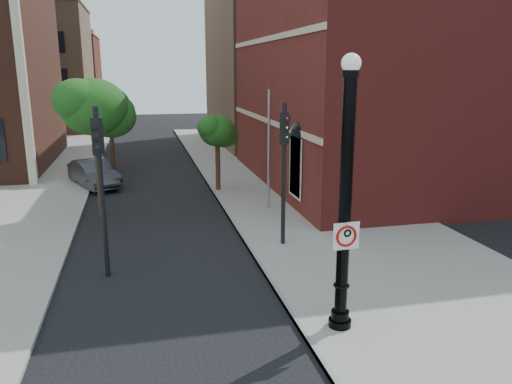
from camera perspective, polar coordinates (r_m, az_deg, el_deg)
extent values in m
plane|color=black|center=(12.47, -5.12, -15.27)|extent=(120.00, 120.00, 0.00)
cube|color=gray|center=(22.89, 6.20, -1.40)|extent=(8.00, 60.00, 0.12)
cube|color=gray|center=(21.92, -3.60, -2.01)|extent=(0.10, 60.00, 0.14)
cube|color=maroon|center=(30.32, 22.43, 12.75)|extent=(22.00, 16.00, 12.00)
cube|color=black|center=(21.20, 4.57, 2.79)|extent=(0.08, 1.40, 2.40)
cube|color=beige|center=(25.74, 1.24, 8.17)|extent=(0.06, 16.00, 0.25)
cube|color=beige|center=(25.65, 1.28, 17.09)|extent=(0.06, 16.00, 0.25)
cube|color=beige|center=(28.36, -25.42, 14.49)|extent=(0.40, 0.40, 14.00)
cube|color=#946C50|center=(55.81, -24.81, 12.58)|extent=(12.00, 12.00, 12.00)
cube|color=maroon|center=(69.61, -22.51, 11.98)|extent=(12.00, 12.00, 10.00)
cube|color=#946C50|center=(44.38, 10.22, 14.88)|extent=(22.00, 14.00, 14.00)
cylinder|color=black|center=(12.44, 9.53, -14.73)|extent=(0.54, 0.54, 0.29)
cylinder|color=black|center=(12.32, 9.58, -13.74)|extent=(0.42, 0.42, 0.24)
cylinder|color=black|center=(11.34, 10.12, -1.53)|extent=(0.29, 0.29, 5.60)
torus|color=black|center=(11.99, 9.73, -10.47)|extent=(0.39, 0.39, 0.06)
cylinder|color=black|center=(10.94, 10.78, 13.15)|extent=(0.35, 0.35, 0.14)
sphere|color=silver|center=(10.94, 10.83, 14.26)|extent=(0.42, 0.42, 0.42)
cube|color=white|center=(11.38, 10.27, -4.98)|extent=(0.63, 0.05, 0.63)
cube|color=black|center=(11.29, 10.33, -3.58)|extent=(0.63, 0.04, 0.05)
cube|color=black|center=(11.48, 10.21, -6.35)|extent=(0.63, 0.04, 0.05)
cube|color=black|center=(11.26, 8.94, -5.13)|extent=(0.05, 0.01, 0.63)
cube|color=black|center=(11.51, 11.57, -4.83)|extent=(0.05, 0.01, 0.63)
torus|color=#AE0D06|center=(11.38, 10.27, -4.98)|extent=(0.51, 0.09, 0.51)
cube|color=#AE0D06|center=(11.38, 10.27, -4.98)|extent=(0.36, 0.03, 0.36)
cube|color=black|center=(11.36, 10.01, -5.01)|extent=(0.06, 0.01, 0.30)
torus|color=black|center=(11.37, 10.40, -4.64)|extent=(0.20, 0.07, 0.20)
cylinder|color=black|center=(11.30, 10.33, -3.61)|extent=(0.03, 0.02, 0.03)
imported|color=#323338|center=(27.62, -18.03, 2.02)|extent=(3.11, 4.54, 1.42)
cylinder|color=black|center=(15.11, -17.20, -0.26)|extent=(0.15, 0.15, 5.06)
cube|color=black|center=(14.81, -17.67, 6.09)|extent=(0.36, 0.34, 1.05)
sphere|color=#E50505|center=(14.61, -17.93, 7.43)|extent=(0.19, 0.19, 0.19)
sphere|color=#FF8C00|center=(14.64, -17.83, 6.20)|extent=(0.19, 0.19, 0.19)
sphere|color=#00E519|center=(14.68, -17.74, 4.98)|extent=(0.19, 0.19, 0.19)
cylinder|color=black|center=(16.96, 3.18, 1.70)|extent=(0.15, 0.15, 4.98)
cube|color=black|center=(16.69, 3.26, 7.27)|extent=(0.38, 0.37, 1.04)
sphere|color=#E50505|center=(16.51, 3.59, 8.46)|extent=(0.19, 0.19, 0.19)
sphere|color=#FF8C00|center=(16.54, 3.58, 7.39)|extent=(0.19, 0.19, 0.19)
sphere|color=#00E519|center=(16.58, 3.56, 6.32)|extent=(0.19, 0.19, 0.19)
cylinder|color=#999999|center=(21.48, 1.45, 4.66)|extent=(0.10, 0.10, 5.24)
cylinder|color=#322014|center=(21.57, -17.57, 2.75)|extent=(0.24, 0.24, 4.28)
ellipsoid|color=#184713|center=(21.26, -18.06, 9.22)|extent=(2.69, 2.69, 2.28)
ellipsoid|color=#184713|center=(21.74, -16.26, 8.30)|extent=(2.08, 2.08, 1.77)
ellipsoid|color=#184713|center=(20.93, -19.71, 9.87)|extent=(1.95, 1.95, 1.66)
cylinder|color=#322014|center=(31.32, -16.15, 5.68)|extent=(0.24, 0.24, 3.78)
ellipsoid|color=#184713|center=(31.11, -16.42, 9.62)|extent=(2.38, 2.38, 2.02)
ellipsoid|color=#184713|center=(31.54, -15.34, 9.05)|extent=(1.84, 1.84, 1.56)
ellipsoid|color=#184713|center=(30.80, -17.39, 10.02)|extent=(1.73, 1.73, 1.47)
cylinder|color=#322014|center=(25.13, -4.39, 3.25)|extent=(0.24, 0.24, 2.89)
ellipsoid|color=#184713|center=(24.88, -4.46, 6.98)|extent=(1.81, 1.81, 1.54)
ellipsoid|color=#184713|center=(25.30, -3.63, 6.45)|extent=(1.40, 1.40, 1.19)
ellipsoid|color=#184713|center=(24.56, -5.24, 7.36)|extent=(1.32, 1.32, 1.12)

